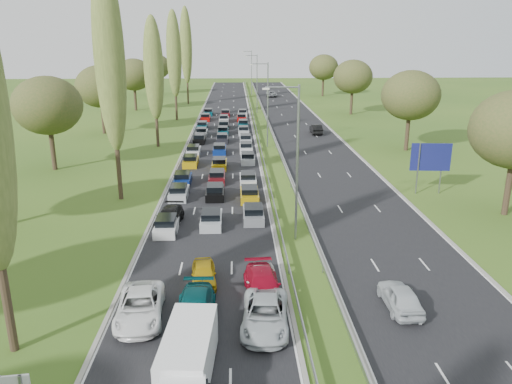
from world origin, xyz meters
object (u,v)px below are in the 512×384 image
object	(u,v)px
near_car_3	(169,217)
direction_sign	(431,159)
white_van_front	(189,350)
near_car_2	(140,307)

from	to	relation	value
near_car_3	direction_sign	size ratio (longest dim) A/B	0.93
near_car_3	white_van_front	size ratio (longest dim) A/B	0.88
near_car_3	white_van_front	world-z (taller)	white_van_front
near_car_2	near_car_3	world-z (taller)	near_car_2
near_car_3	direction_sign	bearing A→B (deg)	22.49
white_van_front	direction_sign	size ratio (longest dim) A/B	1.06
direction_sign	near_car_3	bearing A→B (deg)	-162.48
near_car_2	white_van_front	distance (m)	5.72
near_car_3	white_van_front	distance (m)	19.95
direction_sign	white_van_front	bearing A→B (deg)	-128.33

